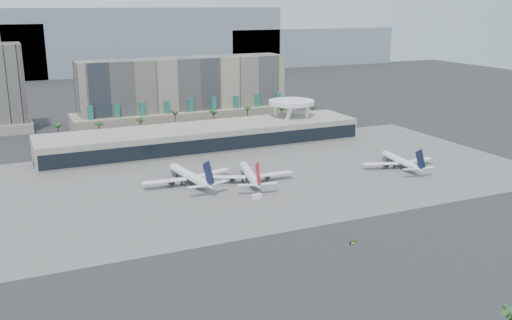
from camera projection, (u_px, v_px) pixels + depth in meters
name	position (u px, v px, depth m)	size (l,w,h in m)	color
ground	(305.00, 217.00, 206.03)	(900.00, 900.00, 0.00)	#232326
apron_pad	(245.00, 176.00, 254.34)	(260.00, 130.00, 0.06)	#5B5B59
mountain_ridge	(119.00, 45.00, 622.11)	(680.00, 60.00, 70.00)	gray
hotel	(185.00, 98.00, 358.78)	(140.00, 30.00, 42.00)	#A0907C
office_tower	(2.00, 93.00, 337.98)	(30.00, 30.00, 52.00)	black
terminal	(204.00, 137.00, 300.81)	(170.00, 32.50, 14.50)	#B3AB9E
saucer_structure	(291.00, 105.00, 324.86)	(26.00, 26.00, 21.89)	white
palm_row	(196.00, 116.00, 333.42)	(157.80, 2.80, 13.10)	brown
airliner_left	(189.00, 176.00, 242.05)	(40.54, 42.00, 14.56)	white
airliner_centre	(250.00, 175.00, 244.48)	(38.04, 39.53, 13.83)	white
airliner_right	(401.00, 161.00, 266.01)	(36.25, 37.50, 12.96)	white
service_vehicle_a	(213.00, 182.00, 242.20)	(3.99, 1.95, 1.95)	silver
service_vehicle_b	(257.00, 196.00, 224.48)	(3.75, 2.14, 1.93)	white
taxiway_sign	(353.00, 243.00, 182.42)	(2.14, 0.48, 0.97)	black
near_palm_a	(511.00, 319.00, 122.86)	(6.00, 6.00, 11.54)	brown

